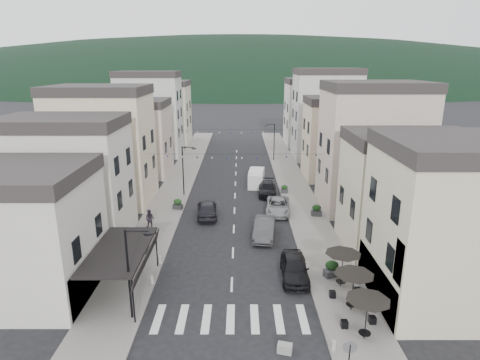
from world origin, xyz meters
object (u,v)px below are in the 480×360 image
object	(u,v)px
delivery_van	(256,177)
pedestrian_b	(150,219)
parked_car_e	(207,209)
pedestrian_a	(125,242)
parked_car_a	(295,268)
parked_car_d	(267,189)
parked_car_b	(264,228)
parked_car_c	(278,206)

from	to	relation	value
delivery_van	pedestrian_b	size ratio (longest dim) A/B	2.59
parked_car_e	pedestrian_a	size ratio (longest dim) A/B	2.56
delivery_van	pedestrian_b	distance (m)	17.78
parked_car_a	pedestrian_a	size ratio (longest dim) A/B	2.46
parked_car_e	pedestrian_a	xyz separation A→B (m)	(-6.08, -8.49, 0.25)
parked_car_d	parked_car_e	size ratio (longest dim) A/B	1.00
parked_car_a	delivery_van	bearing A→B (deg)	96.93
delivery_van	parked_car_d	bearing A→B (deg)	-65.97
parked_car_b	delivery_van	distance (m)	15.98
parked_car_e	delivery_van	size ratio (longest dim) A/B	1.06
parked_car_d	delivery_van	xyz separation A→B (m)	(-1.18, 3.72, 0.35)
parked_car_b	parked_car_e	xyz separation A→B (m)	(-5.60, 5.04, 0.02)
pedestrian_a	pedestrian_b	world-z (taller)	pedestrian_a
pedestrian_a	parked_car_b	bearing A→B (deg)	12.83
delivery_van	pedestrian_b	bearing A→B (deg)	-120.45
parked_car_c	delivery_van	bearing A→B (deg)	106.61
parked_car_d	parked_car_e	world-z (taller)	parked_car_e
pedestrian_b	parked_car_e	bearing A→B (deg)	43.55
parked_car_a	parked_car_d	distance (m)	19.52
parked_car_e	delivery_van	bearing A→B (deg)	-121.51
parked_car_c	pedestrian_a	distance (m)	16.57
parked_car_d	pedestrian_b	bearing A→B (deg)	-135.48
parked_car_a	parked_car_b	xyz separation A→B (m)	(-1.80, 7.25, 0.01)
parked_car_d	parked_car_b	bearing A→B (deg)	-92.02
parked_car_b	parked_car_d	bearing A→B (deg)	91.77
pedestrian_b	delivery_van	bearing A→B (deg)	64.31
parked_car_c	delivery_van	size ratio (longest dim) A/B	1.12
parked_car_a	pedestrian_b	bearing A→B (deg)	146.63
parked_car_d	parked_car_e	xyz separation A→B (m)	(-6.69, -7.22, 0.13)
parked_car_e	pedestrian_b	bearing A→B (deg)	27.52
parked_car_b	parked_car_c	size ratio (longest dim) A/B	0.96
parked_car_b	parked_car_a	bearing A→B (deg)	-69.23
parked_car_c	delivery_van	distance (m)	9.99
parked_car_d	delivery_van	size ratio (longest dim) A/B	1.06
parked_car_a	pedestrian_a	world-z (taller)	pedestrian_a
parked_car_e	pedestrian_b	world-z (taller)	pedestrian_b
parked_car_c	parked_car_a	bearing A→B (deg)	-84.31
parked_car_b	pedestrian_a	world-z (taller)	pedestrian_a
parked_car_c	parked_car_d	world-z (taller)	parked_car_c
parked_car_a	pedestrian_b	size ratio (longest dim) A/B	2.64
parked_car_b	parked_car_d	size ratio (longest dim) A/B	1.01
parked_car_b	parked_car_e	size ratio (longest dim) A/B	1.01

